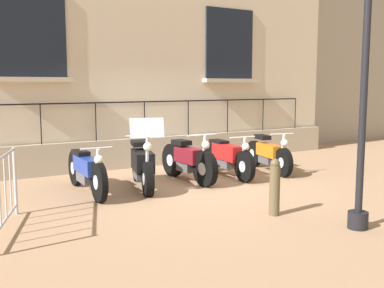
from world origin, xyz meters
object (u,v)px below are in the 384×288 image
(motorcycle_maroon, at_px, (188,161))
(crowd_barrier, at_px, (2,192))
(motorcycle_black, at_px, (143,165))
(motorcycle_orange, at_px, (268,154))
(motorcycle_blue, at_px, (86,171))
(bollard, at_px, (275,187))
(motorcycle_red, at_px, (226,157))
(lamppost, at_px, (367,17))

(motorcycle_maroon, xyz_separation_m, crowd_barrier, (1.64, -3.87, 0.14))
(motorcycle_black, xyz_separation_m, motorcycle_orange, (-0.11, 3.24, -0.05))
(motorcycle_orange, bearing_deg, motorcycle_maroon, -90.32)
(motorcycle_blue, bearing_deg, motorcycle_maroon, 89.12)
(crowd_barrier, xyz_separation_m, bollard, (1.23, 3.71, -0.12))
(motorcycle_red, xyz_separation_m, lamppost, (4.04, -0.61, 2.47))
(motorcycle_blue, distance_m, lamppost, 5.36)
(lamppost, relative_size, bollard, 5.28)
(lamppost, bearing_deg, motorcycle_blue, -147.52)
(motorcycle_black, xyz_separation_m, motorcycle_maroon, (-0.12, 1.10, -0.02))
(motorcycle_orange, xyz_separation_m, bollard, (2.86, -2.30, 0.05))
(motorcycle_blue, distance_m, motorcycle_black, 1.07)
(lamppost, height_order, crowd_barrier, lamppost)
(motorcycle_blue, distance_m, crowd_barrier, 2.40)
(bollard, bearing_deg, motorcycle_orange, 141.19)
(crowd_barrier, bearing_deg, motorcycle_red, 109.25)
(motorcycle_orange, relative_size, bollard, 2.29)
(motorcycle_blue, xyz_separation_m, motorcycle_orange, (0.04, 4.30, -0.03))
(motorcycle_black, relative_size, lamppost, 0.42)
(motorcycle_blue, height_order, motorcycle_maroon, motorcycle_maroon)
(motorcycle_blue, height_order, lamppost, lamppost)
(motorcycle_orange, bearing_deg, bollard, -38.81)
(motorcycle_red, bearing_deg, crowd_barrier, -70.75)
(motorcycle_maroon, relative_size, crowd_barrier, 1.10)
(motorcycle_black, xyz_separation_m, bollard, (2.75, 0.94, -0.01))
(motorcycle_red, relative_size, bollard, 2.49)
(crowd_barrier, distance_m, bollard, 3.91)
(motorcycle_orange, bearing_deg, motorcycle_red, -93.46)
(motorcycle_black, relative_size, bollard, 2.24)
(motorcycle_blue, distance_m, motorcycle_maroon, 2.16)
(motorcycle_red, distance_m, lamppost, 4.77)
(motorcycle_maroon, height_order, lamppost, lamppost)
(motorcycle_blue, xyz_separation_m, crowd_barrier, (1.68, -1.71, 0.14))
(motorcycle_red, distance_m, bollard, 3.15)
(motorcycle_red, bearing_deg, motorcycle_maroon, -86.76)
(motorcycle_maroon, distance_m, bollard, 2.88)
(crowd_barrier, bearing_deg, bollard, 71.69)
(motorcycle_blue, relative_size, bollard, 2.54)
(motorcycle_blue, bearing_deg, crowd_barrier, -45.51)
(motorcycle_blue, bearing_deg, motorcycle_black, 81.83)
(bollard, bearing_deg, motorcycle_black, -161.19)
(lamppost, bearing_deg, motorcycle_maroon, -174.30)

